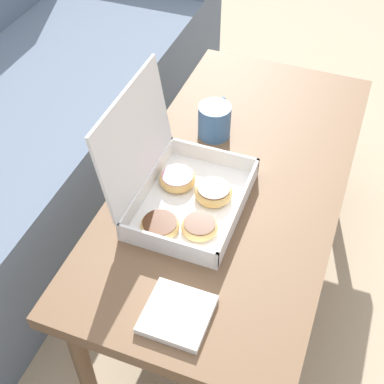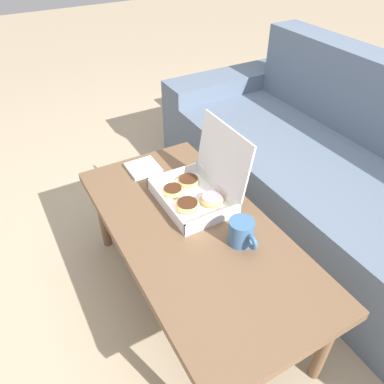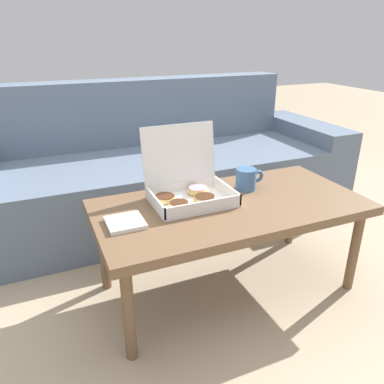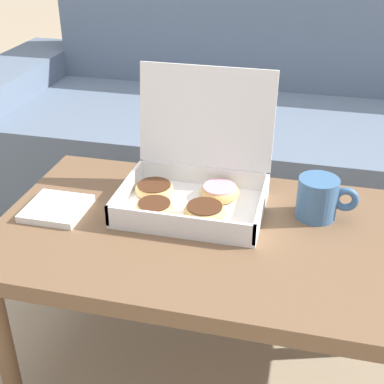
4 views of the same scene
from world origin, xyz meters
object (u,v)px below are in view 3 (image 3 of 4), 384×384
object	(u,v)px
couch	(163,171)
coffee_table	(230,212)
pastry_box	(188,188)
coffee_mug	(247,179)

from	to	relation	value
couch	coffee_table	distance (m)	0.92
coffee_table	pastry_box	size ratio (longest dim) A/B	3.42
couch	pastry_box	world-z (taller)	couch
pastry_box	coffee_mug	world-z (taller)	pastry_box
couch	coffee_mug	bearing A→B (deg)	-79.70
couch	pastry_box	distance (m)	0.85
couch	coffee_table	size ratio (longest dim) A/B	2.04
couch	coffee_table	xyz separation A→B (m)	(0.00, -0.91, 0.11)
couch	pastry_box	xyz separation A→B (m)	(-0.16, -0.81, 0.21)
coffee_mug	couch	bearing A→B (deg)	100.30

